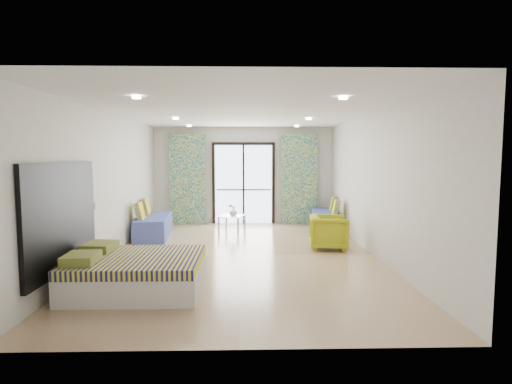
{
  "coord_description": "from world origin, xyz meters",
  "views": [
    {
      "loc": [
        0.07,
        -7.49,
        1.88
      ],
      "look_at": [
        0.28,
        0.72,
        1.15
      ],
      "focal_mm": 28.0,
      "sensor_mm": 36.0,
      "label": 1
    }
  ],
  "objects_px": {
    "bed": "(136,273)",
    "coffee_table": "(232,217)",
    "daybed_right": "(326,220)",
    "armchair": "(329,230)",
    "daybed_left": "(153,225)"
  },
  "relations": [
    {
      "from": "bed",
      "to": "coffee_table",
      "type": "xyz_separation_m",
      "value": [
        1.18,
        4.55,
        0.09
      ]
    },
    {
      "from": "daybed_right",
      "to": "coffee_table",
      "type": "xyz_separation_m",
      "value": [
        -2.4,
        -0.03,
        0.09
      ]
    },
    {
      "from": "daybed_right",
      "to": "coffee_table",
      "type": "bearing_deg",
      "value": -171.69
    },
    {
      "from": "daybed_right",
      "to": "armchair",
      "type": "xyz_separation_m",
      "value": [
        -0.35,
        -2.08,
        0.12
      ]
    },
    {
      "from": "bed",
      "to": "daybed_left",
      "type": "bearing_deg",
      "value": 99.57
    },
    {
      "from": "bed",
      "to": "coffee_table",
      "type": "height_order",
      "value": "coffee_table"
    },
    {
      "from": "bed",
      "to": "coffee_table",
      "type": "bearing_deg",
      "value": 75.4
    },
    {
      "from": "bed",
      "to": "armchair",
      "type": "relative_size",
      "value": 2.36
    },
    {
      "from": "daybed_right",
      "to": "coffee_table",
      "type": "distance_m",
      "value": 2.41
    },
    {
      "from": "daybed_left",
      "to": "armchair",
      "type": "height_order",
      "value": "daybed_left"
    },
    {
      "from": "daybed_left",
      "to": "coffee_table",
      "type": "distance_m",
      "value": 1.97
    },
    {
      "from": "daybed_left",
      "to": "daybed_right",
      "type": "relative_size",
      "value": 1.03
    },
    {
      "from": "coffee_table",
      "to": "bed",
      "type": "bearing_deg",
      "value": -104.6
    },
    {
      "from": "daybed_right",
      "to": "coffee_table",
      "type": "height_order",
      "value": "daybed_right"
    },
    {
      "from": "bed",
      "to": "coffee_table",
      "type": "distance_m",
      "value": 4.7
    }
  ]
}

